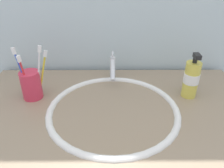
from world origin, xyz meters
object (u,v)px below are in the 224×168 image
at_px(faucet, 112,68).
at_px(toothbrush_yellow, 43,70).
at_px(toothbrush_cup, 31,85).
at_px(soap_dispenser, 191,79).
at_px(toothbrush_red, 24,75).
at_px(toothbrush_white, 39,69).
at_px(toothbrush_blue, 21,70).

height_order(faucet, toothbrush_yellow, toothbrush_yellow).
height_order(toothbrush_cup, toothbrush_yellow, toothbrush_yellow).
bearing_deg(toothbrush_yellow, soap_dispenser, -1.66).
xyz_separation_m(toothbrush_cup, toothbrush_red, (-0.01, -0.02, 0.05)).
height_order(faucet, toothbrush_cup, faucet).
bearing_deg(toothbrush_white, toothbrush_red, -154.20).
height_order(faucet, toothbrush_white, toothbrush_white).
height_order(toothbrush_cup, toothbrush_blue, toothbrush_blue).
distance_m(toothbrush_blue, toothbrush_white, 0.06).
bearing_deg(faucet, toothbrush_white, -153.06).
bearing_deg(toothbrush_red, toothbrush_white, 25.80).
bearing_deg(toothbrush_red, toothbrush_blue, 129.45).
bearing_deg(soap_dispenser, toothbrush_blue, -179.14).
bearing_deg(toothbrush_red, soap_dispenser, 2.53).
xyz_separation_m(faucet, toothbrush_white, (-0.27, -0.13, 0.06)).
xyz_separation_m(faucet, soap_dispenser, (0.30, -0.13, 0.02)).
relative_size(toothbrush_cup, toothbrush_red, 0.60).
relative_size(toothbrush_yellow, soap_dispenser, 0.98).
xyz_separation_m(toothbrush_blue, toothbrush_white, (0.06, 0.01, 0.00)).
bearing_deg(toothbrush_yellow, faucet, 24.02).
xyz_separation_m(toothbrush_cup, soap_dispenser, (0.60, 0.01, 0.02)).
bearing_deg(soap_dispenser, toothbrush_white, -179.58).
bearing_deg(toothbrush_cup, toothbrush_white, 4.42).
bearing_deg(toothbrush_red, toothbrush_yellow, 37.86).
distance_m(toothbrush_red, toothbrush_yellow, 0.07).
relative_size(toothbrush_white, toothbrush_yellow, 1.16).
height_order(toothbrush_blue, toothbrush_yellow, toothbrush_blue).
relative_size(faucet, toothbrush_white, 0.70).
distance_m(toothbrush_white, soap_dispenser, 0.57).
height_order(toothbrush_red, soap_dispenser, toothbrush_red).
height_order(toothbrush_red, toothbrush_yellow, toothbrush_red).
distance_m(toothbrush_white, toothbrush_yellow, 0.03).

